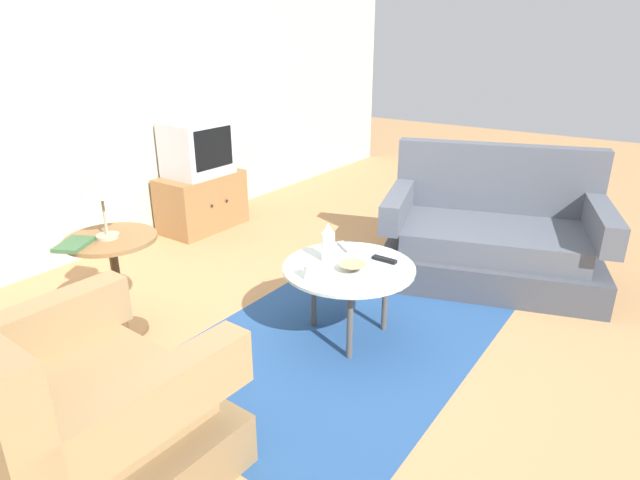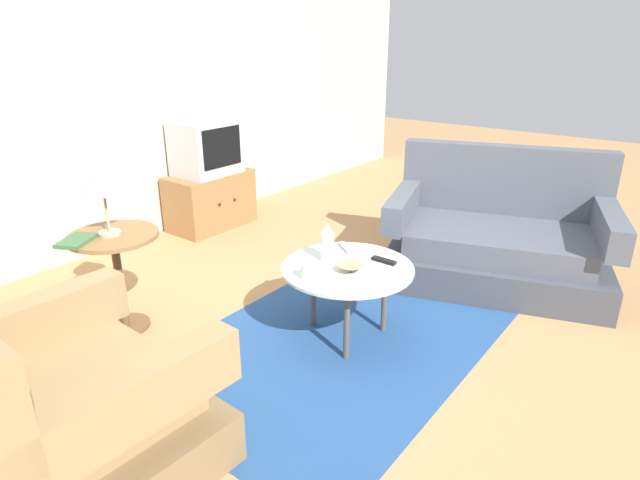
# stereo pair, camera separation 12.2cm
# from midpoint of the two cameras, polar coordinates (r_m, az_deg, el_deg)

# --- Properties ---
(ground_plane) EXTENTS (16.00, 16.00, 0.00)m
(ground_plane) POSITION_cam_midpoint_polar(r_m,az_deg,el_deg) (3.27, 3.59, -10.66)
(ground_plane) COLOR #AD7F51
(back_wall) EXTENTS (9.00, 0.12, 2.70)m
(back_wall) POSITION_cam_midpoint_polar(r_m,az_deg,el_deg) (4.64, -23.32, 15.02)
(back_wall) COLOR #BCB29E
(back_wall) RESTS_ON ground
(area_rug) EXTENTS (2.40, 1.51, 0.00)m
(area_rug) POSITION_cam_midpoint_polar(r_m,az_deg,el_deg) (3.31, 3.90, -10.18)
(area_rug) COLOR navy
(area_rug) RESTS_ON ground
(armchair) EXTENTS (0.94, 0.99, 0.92)m
(armchair) POSITION_cam_midpoint_polar(r_m,az_deg,el_deg) (2.42, -24.27, -16.81)
(armchair) COLOR brown
(armchair) RESTS_ON ground
(couch) EXTENTS (1.35, 1.74, 0.94)m
(couch) POSITION_cam_midpoint_polar(r_m,az_deg,el_deg) (4.14, 19.28, -0.09)
(couch) COLOR #3E424B
(couch) RESTS_ON ground
(coffee_table) EXTENTS (0.78, 0.78, 0.46)m
(coffee_table) POSITION_cam_midpoint_polar(r_m,az_deg,el_deg) (3.11, 4.11, -3.57)
(coffee_table) COLOR #B2C6C1
(coffee_table) RESTS_ON ground
(side_table) EXTENTS (0.52, 0.52, 0.63)m
(side_table) POSITION_cam_midpoint_polar(r_m,az_deg,el_deg) (3.39, -20.04, -2.15)
(side_table) COLOR olive
(side_table) RESTS_ON ground
(tv_stand) EXTENTS (0.78, 0.47, 0.51)m
(tv_stand) POSITION_cam_midpoint_polar(r_m,az_deg,el_deg) (5.11, -11.01, 4.22)
(tv_stand) COLOR olive
(tv_stand) RESTS_ON ground
(television) EXTENTS (0.55, 0.44, 0.48)m
(television) POSITION_cam_midpoint_polar(r_m,az_deg,el_deg) (4.99, -11.46, 9.70)
(television) COLOR #B7B7BC
(television) RESTS_ON tv_stand
(table_lamp) EXTENTS (0.24, 0.24, 0.41)m
(table_lamp) POSITION_cam_midpoint_polar(r_m,az_deg,el_deg) (3.22, -21.38, 5.89)
(table_lamp) COLOR #9E937A
(table_lamp) RESTS_ON side_table
(vase) EXTENTS (0.08, 0.08, 0.23)m
(vase) POSITION_cam_midpoint_polar(r_m,az_deg,el_deg) (3.12, 1.91, -0.34)
(vase) COLOR white
(vase) RESTS_ON coffee_table
(mug) EXTENTS (0.12, 0.07, 0.08)m
(mug) POSITION_cam_midpoint_polar(r_m,az_deg,el_deg) (2.93, -0.06, -3.38)
(mug) COLOR white
(mug) RESTS_ON coffee_table
(bowl) EXTENTS (0.16, 0.16, 0.04)m
(bowl) POSITION_cam_midpoint_polar(r_m,az_deg,el_deg) (3.03, 4.47, -3.00)
(bowl) COLOR tan
(bowl) RESTS_ON coffee_table
(tv_remote_dark) EXTENTS (0.04, 0.15, 0.02)m
(tv_remote_dark) POSITION_cam_midpoint_polar(r_m,az_deg,el_deg) (3.17, 7.97, -2.21)
(tv_remote_dark) COLOR black
(tv_remote_dark) RESTS_ON coffee_table
(tv_remote_silver) EXTENTS (0.13, 0.17, 0.02)m
(tv_remote_silver) POSITION_cam_midpoint_polar(r_m,az_deg,el_deg) (3.34, 3.85, -0.81)
(tv_remote_silver) COLOR #B2B2B7
(tv_remote_silver) RESTS_ON coffee_table
(book) EXTENTS (0.26, 0.23, 0.02)m
(book) POSITION_cam_midpoint_polar(r_m,az_deg,el_deg) (3.26, -23.74, -0.07)
(book) COLOR #3D663D
(book) RESTS_ON side_table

